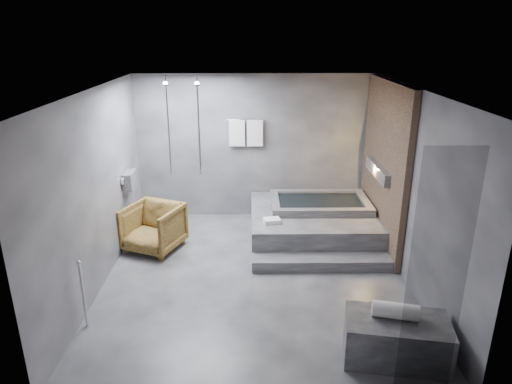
{
  "coord_description": "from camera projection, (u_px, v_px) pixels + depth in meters",
  "views": [
    {
      "loc": [
        -0.07,
        -6.12,
        3.56
      ],
      "look_at": [
        0.02,
        0.3,
        1.27
      ],
      "focal_mm": 32.0,
      "sensor_mm": 36.0,
      "label": 1
    }
  ],
  "objects": [
    {
      "name": "concrete_bench",
      "position": [
        396.0,
        339.0,
        5.15
      ],
      "size": [
        1.23,
        0.82,
        0.51
      ],
      "primitive_type": "cube",
      "rotation": [
        0.0,
        0.0,
        -0.18
      ],
      "color": "#2F2F31",
      "rests_on": "ground"
    },
    {
      "name": "tub_deck",
      "position": [
        312.0,
        223.0,
        8.26
      ],
      "size": [
        2.2,
        2.0,
        0.5
      ],
      "primitive_type": "cube",
      "color": "#38383A",
      "rests_on": "ground"
    },
    {
      "name": "deck_towel",
      "position": [
        272.0,
        221.0,
        7.64
      ],
      "size": [
        0.3,
        0.25,
        0.07
      ],
      "primitive_type": "cube",
      "rotation": [
        0.0,
        0.0,
        0.18
      ],
      "color": "white",
      "rests_on": "tub_deck"
    },
    {
      "name": "tub_step",
      "position": [
        321.0,
        262.0,
        7.2
      ],
      "size": [
        2.2,
        0.36,
        0.18
      ],
      "primitive_type": "cube",
      "color": "#38383A",
      "rests_on": "ground"
    },
    {
      "name": "room",
      "position": [
        282.0,
        163.0,
        6.61
      ],
      "size": [
        5.0,
        5.04,
        2.82
      ],
      "color": "#323235",
      "rests_on": "ground"
    },
    {
      "name": "driftwood_chair",
      "position": [
        153.0,
        228.0,
        7.72
      ],
      "size": [
        1.12,
        1.13,
        0.79
      ],
      "primitive_type": "imported",
      "rotation": [
        0.0,
        0.0,
        -0.4
      ],
      "color": "#402C10",
      "rests_on": "ground"
    },
    {
      "name": "rolled_towel",
      "position": [
        395.0,
        311.0,
        5.07
      ],
      "size": [
        0.54,
        0.3,
        0.18
      ],
      "primitive_type": "cylinder",
      "rotation": [
        0.0,
        1.57,
        -0.24
      ],
      "color": "white",
      "rests_on": "concrete_bench"
    }
  ]
}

